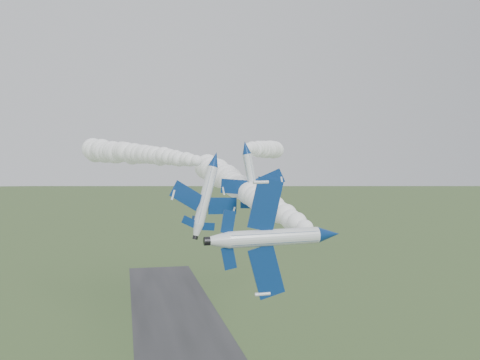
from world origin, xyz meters
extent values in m
cylinder|color=white|center=(5.04, -11.81, 35.75)|extent=(2.00, 8.68, 1.56)
cone|color=navy|center=(5.31, -17.23, 35.75)|extent=(1.67, 2.33, 1.56)
cone|color=white|center=(4.78, -6.59, 35.75)|extent=(1.65, 1.92, 1.56)
cylinder|color=black|center=(4.72, -5.56, 35.75)|extent=(0.82, 0.65, 0.79)
ellipsoid|color=black|center=(5.73, -13.99, 35.76)|extent=(1.19, 3.00, 1.04)
cube|color=navy|center=(4.79, -11.00, 38.82)|extent=(0.35, 2.47, 4.72)
cube|color=navy|center=(4.90, -10.99, 32.68)|extent=(0.35, 2.47, 4.72)
cube|color=navy|center=(4.79, -7.51, 37.39)|extent=(0.19, 1.13, 2.05)
cube|color=navy|center=(4.85, -7.51, 34.11)|extent=(0.19, 1.13, 2.05)
cube|color=navy|center=(6.16, -7.69, 35.78)|extent=(2.34, 1.75, 0.16)
cylinder|color=white|center=(-0.26, 21.36, 43.06)|extent=(4.77, 9.11, 1.98)
cone|color=navy|center=(1.57, 16.01, 43.06)|extent=(2.63, 2.86, 1.98)
cone|color=white|center=(-2.02, 26.50, 43.06)|extent=(2.49, 2.46, 1.98)
cylinder|color=black|center=(-2.37, 27.51, 43.06)|extent=(1.15, 0.93, 1.00)
ellipsoid|color=black|center=(0.64, 19.23, 43.63)|extent=(2.24, 3.33, 1.32)
cube|color=navy|center=(-3.49, 21.15, 43.78)|extent=(5.33, 3.96, 1.49)
cube|color=navy|center=(2.33, 23.15, 42.03)|extent=(5.33, 3.96, 1.49)
cube|color=navy|center=(-3.26, 25.06, 43.53)|extent=(2.35, 1.78, 0.69)
cube|color=navy|center=(-0.16, 26.13, 42.59)|extent=(2.35, 1.78, 0.69)
cube|color=navy|center=(-1.27, 25.48, 44.39)|extent=(1.28, 1.86, 2.29)
cylinder|color=white|center=(4.51, 20.92, 44.88)|extent=(4.03, 7.81, 1.60)
cone|color=navy|center=(2.92, 16.33, 44.88)|extent=(2.17, 2.43, 1.60)
cone|color=white|center=(6.04, 25.35, 44.88)|extent=(2.05, 2.08, 1.60)
cylinder|color=black|center=(6.34, 26.22, 44.88)|extent=(0.95, 0.78, 0.81)
ellipsoid|color=black|center=(3.77, 19.08, 45.39)|extent=(1.87, 2.85, 1.07)
cube|color=navy|center=(2.21, 22.50, 44.26)|extent=(4.67, 3.45, 0.87)
cube|color=navy|center=(7.33, 20.73, 45.23)|extent=(4.67, 3.45, 0.87)
cube|color=navy|center=(4.40, 25.04, 44.62)|extent=(2.05, 1.55, 0.41)
cube|color=navy|center=(7.13, 24.10, 45.14)|extent=(2.05, 1.55, 0.41)
cube|color=navy|center=(5.50, 24.43, 46.05)|extent=(0.92, 1.54, 2.01)
camera|label=1|loc=(-13.84, -59.23, 42.47)|focal=40.00mm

